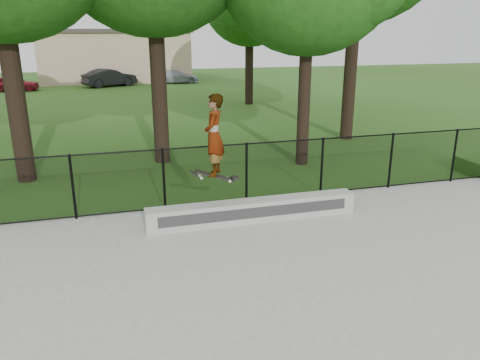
% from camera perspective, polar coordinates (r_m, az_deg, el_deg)
% --- Properties ---
extents(ground, '(100.00, 100.00, 0.00)m').
position_cam_1_polar(ground, '(6.84, 16.07, -19.76)').
color(ground, '#2C5317').
rests_on(ground, ground).
extents(concrete_slab, '(14.00, 12.00, 0.06)m').
position_cam_1_polar(concrete_slab, '(6.82, 16.10, -19.56)').
color(concrete_slab, gray).
rests_on(concrete_slab, ground).
extents(grind_ledge, '(4.73, 0.40, 0.48)m').
position_cam_1_polar(grind_ledge, '(10.37, 1.65, -3.73)').
color(grind_ledge, '#B7B6B2').
rests_on(grind_ledge, concrete_slab).
extents(car_a, '(3.31, 1.50, 1.11)m').
position_cam_1_polar(car_a, '(37.81, -25.79, 10.57)').
color(car_a, maroon).
rests_on(car_a, ground).
extents(car_b, '(3.98, 2.85, 1.35)m').
position_cam_1_polar(car_b, '(38.53, -15.60, 11.93)').
color(car_b, black).
rests_on(car_b, ground).
extents(car_c, '(3.40, 1.52, 1.07)m').
position_cam_1_polar(car_c, '(39.97, -7.83, 12.38)').
color(car_c, '#939DA6').
rests_on(car_c, ground).
extents(skater_airborne, '(0.80, 0.72, 1.89)m').
position_cam_1_polar(skater_airborne, '(9.57, -3.20, 5.28)').
color(skater_airborne, black).
rests_on(skater_airborne, ground).
extents(chainlink_fence, '(16.06, 0.06, 1.50)m').
position_cam_1_polar(chainlink_fence, '(11.35, 0.80, 0.90)').
color(chainlink_fence, black).
rests_on(chainlink_fence, concrete_slab).
extents(distant_building, '(12.40, 6.40, 4.30)m').
position_cam_1_polar(distant_building, '(42.56, -14.91, 14.48)').
color(distant_building, tan).
rests_on(distant_building, ground).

